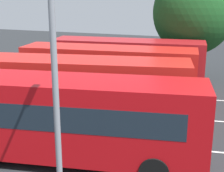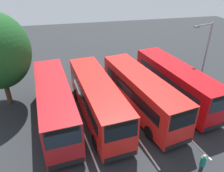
% 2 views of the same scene
% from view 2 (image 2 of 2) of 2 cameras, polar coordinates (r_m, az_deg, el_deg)
% --- Properties ---
extents(ground_plane, '(67.24, 67.24, 0.00)m').
position_cam_2_polar(ground_plane, '(19.29, 1.78, -6.51)').
color(ground_plane, '#232628').
extents(bus_far_left, '(10.56, 3.52, 3.37)m').
position_cam_2_polar(bus_far_left, '(17.57, -14.69, -4.22)').
color(bus_far_left, '#AD191E').
rests_on(bus_far_left, ground).
extents(bus_center_left, '(10.56, 3.58, 3.37)m').
position_cam_2_polar(bus_center_left, '(17.51, -3.81, -3.32)').
color(bus_center_left, red).
rests_on(bus_center_left, ground).
extents(bus_center_right, '(10.61, 4.32, 3.37)m').
position_cam_2_polar(bus_center_right, '(18.43, 7.63, -1.74)').
color(bus_center_right, red).
rests_on(bus_center_right, ground).
extents(bus_far_right, '(10.60, 4.08, 3.37)m').
position_cam_2_polar(bus_far_right, '(20.73, 16.24, 0.98)').
color(bus_far_right, '#B70C11').
rests_on(bus_far_right, ground).
extents(pedestrian, '(0.37, 0.37, 1.63)m').
position_cam_2_polar(pedestrian, '(14.73, 22.57, -18.10)').
color(pedestrian, '#232833').
rests_on(pedestrian, ground).
extents(street_lamp, '(0.69, 2.19, 6.69)m').
position_cam_2_polar(street_lamp, '(22.89, 23.01, 8.07)').
color(street_lamp, gray).
rests_on(street_lamp, ground).
extents(lane_stripe_outer_left, '(13.40, 2.03, 0.01)m').
position_cam_2_polar(lane_stripe_outer_left, '(18.86, -9.09, -7.85)').
color(lane_stripe_outer_left, silver).
rests_on(lane_stripe_outer_left, ground).
extents(lane_stripe_inner_left, '(13.40, 2.03, 0.01)m').
position_cam_2_polar(lane_stripe_inner_left, '(19.29, 1.78, -6.50)').
color(lane_stripe_inner_left, silver).
rests_on(lane_stripe_inner_left, ground).
extents(lane_stripe_inner_right, '(13.40, 2.03, 0.01)m').
position_cam_2_polar(lane_stripe_inner_right, '(20.36, 11.79, -5.05)').
color(lane_stripe_inner_right, silver).
rests_on(lane_stripe_inner_right, ground).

